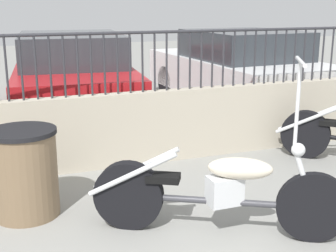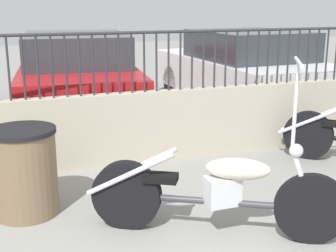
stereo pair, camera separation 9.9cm
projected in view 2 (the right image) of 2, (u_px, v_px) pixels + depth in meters
name	position (u px, v px, depth m)	size (l,w,h in m)	color
low_wall	(108.00, 131.00, 5.47)	(10.63, 0.18, 0.87)	#B2A893
fence_railing	(106.00, 54.00, 5.24)	(10.63, 0.04, 0.71)	#2D2D33
motorcycle_dark_grey	(205.00, 191.00, 3.87)	(1.93, 1.18, 1.49)	black
trash_bin	(24.00, 172.00, 4.24)	(0.61, 0.61, 0.81)	brown
car_red	(77.00, 76.00, 7.73)	(2.20, 4.56, 1.41)	black
car_white	(244.00, 69.00, 8.59)	(2.07, 4.18, 1.40)	black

